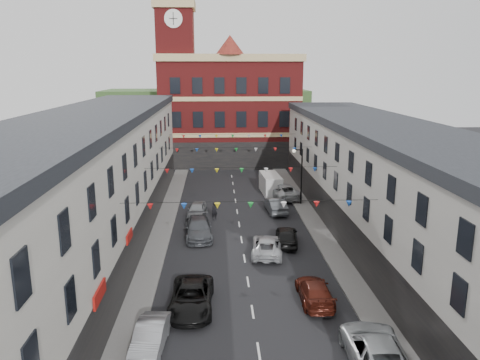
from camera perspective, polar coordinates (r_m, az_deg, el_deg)
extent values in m
plane|color=black|center=(35.82, 0.54, -9.55)|extent=(160.00, 160.00, 0.00)
cube|color=#605E5B|center=(37.90, -10.23, -8.33)|extent=(1.80, 64.00, 0.15)
cube|color=#605E5B|center=(38.63, 10.72, -7.93)|extent=(1.80, 64.00, 0.15)
cube|color=beige|center=(36.43, -18.41, -1.55)|extent=(8.00, 56.00, 10.00)
cube|color=black|center=(35.50, -19.05, 6.83)|extent=(8.40, 56.00, 0.70)
cube|color=black|center=(36.56, -11.85, -6.67)|extent=(0.12, 56.00, 3.20)
cube|color=#BAB7AE|center=(37.85, 18.60, -1.81)|extent=(8.00, 56.00, 9.00)
cube|color=black|center=(36.94, 19.15, 5.48)|extent=(8.40, 56.00, 0.70)
cube|color=black|center=(37.41, 12.45, -6.24)|extent=(0.12, 56.00, 3.20)
cube|color=maroon|center=(71.27, -1.32, 8.14)|extent=(20.00, 12.00, 15.00)
cube|color=tan|center=(70.99, -1.35, 14.58)|extent=(20.60, 12.60, 1.00)
cone|color=maroon|center=(66.06, -1.23, 16.15)|extent=(4.00, 4.00, 2.60)
cube|color=maroon|center=(68.19, -7.71, 11.58)|extent=(5.00, 5.00, 24.00)
cube|color=tan|center=(68.71, -7.99, 20.36)|extent=(5.60, 5.60, 1.20)
cylinder|color=white|center=(65.96, -8.13, 18.91)|extent=(2.40, 0.12, 2.40)
cube|color=#304B23|center=(95.39, -4.16, 7.91)|extent=(40.00, 14.00, 10.00)
cylinder|color=black|center=(49.00, 7.51, 0.32)|extent=(0.14, 0.14, 6.00)
cylinder|color=black|center=(48.37, 7.14, 3.66)|extent=(0.90, 0.10, 0.10)
sphere|color=beige|center=(48.31, 6.61, 3.55)|extent=(0.36, 0.36, 0.36)
imported|color=gray|center=(25.46, -10.89, -18.25)|extent=(1.77, 4.28, 1.38)
imported|color=black|center=(28.71, -5.93, -14.05)|extent=(2.63, 5.48, 1.51)
imported|color=#46494E|center=(40.03, -5.06, -5.90)|extent=(2.54, 5.52, 1.56)
imported|color=gray|center=(45.60, -5.25, -3.60)|extent=(2.05, 4.23, 1.39)
imported|color=#9EA3A6|center=(24.67, 16.25, -19.34)|extent=(2.99, 5.99, 1.63)
imported|color=#4F190F|center=(29.80, 9.09, -13.24)|extent=(1.95, 4.71, 1.36)
imported|color=black|center=(38.47, 5.69, -6.77)|extent=(2.35, 4.62, 1.51)
imported|color=#474B4F|center=(46.73, 4.35, -3.07)|extent=(1.98, 4.78, 1.54)
imported|color=#ADAFB2|center=(52.00, 5.32, -1.33)|extent=(3.48, 6.22, 1.64)
imported|color=#B5B8BC|center=(36.44, 3.32, -7.99)|extent=(2.90, 5.23, 1.38)
cube|color=silver|center=(53.89, 3.73, -0.48)|extent=(2.24, 5.10, 2.21)
imported|color=black|center=(44.51, -3.12, -3.80)|extent=(0.72, 0.60, 1.67)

